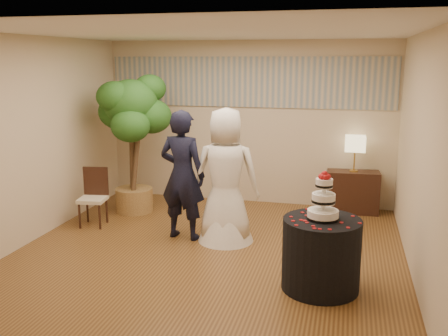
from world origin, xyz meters
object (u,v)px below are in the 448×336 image
(wedding_cake, at_px, (324,195))
(groom, at_px, (182,175))
(cake_table, at_px, (321,254))
(ficus_tree, at_px, (132,143))
(side_chair, at_px, (93,198))
(table_lamp, at_px, (355,154))
(console, at_px, (353,192))
(bride, at_px, (226,176))

(wedding_cake, bearing_deg, groom, 149.51)
(groom, distance_m, cake_table, 2.35)
(ficus_tree, height_order, side_chair, ficus_tree)
(table_lamp, bearing_deg, ficus_tree, -166.81)
(console, xyz_separation_m, ficus_tree, (-3.51, -0.82, 0.80))
(bride, height_order, side_chair, bride)
(groom, height_order, wedding_cake, groom)
(bride, distance_m, console, 2.54)
(groom, distance_m, side_chair, 1.57)
(cake_table, relative_size, ficus_tree, 0.37)
(bride, height_order, ficus_tree, ficus_tree)
(groom, bearing_deg, ficus_tree, -31.59)
(console, xyz_separation_m, table_lamp, (0.00, 0.00, 0.64))
(cake_table, relative_size, table_lamp, 1.46)
(cake_table, height_order, console, cake_table)
(bride, relative_size, cake_table, 2.19)
(table_lamp, relative_size, side_chair, 0.66)
(console, height_order, ficus_tree, ficus_tree)
(cake_table, height_order, table_lamp, table_lamp)
(bride, xyz_separation_m, console, (1.71, 1.78, -0.58))
(console, bearing_deg, cake_table, -100.95)
(bride, relative_size, side_chair, 2.13)
(groom, bearing_deg, console, -133.93)
(bride, xyz_separation_m, table_lamp, (1.71, 1.78, 0.05))
(bride, xyz_separation_m, cake_table, (1.37, -1.20, -0.53))
(groom, relative_size, table_lamp, 3.14)
(cake_table, bearing_deg, wedding_cake, 0.00)
(ficus_tree, bearing_deg, wedding_cake, -34.19)
(groom, xyz_separation_m, ficus_tree, (-1.19, 0.99, 0.24))
(cake_table, xyz_separation_m, ficus_tree, (-3.17, 2.15, 0.75))
(bride, bearing_deg, groom, -1.62)
(side_chair, bearing_deg, groom, -13.71)
(console, bearing_deg, groom, -146.47)
(wedding_cake, height_order, ficus_tree, ficus_tree)
(groom, xyz_separation_m, bride, (0.61, 0.03, 0.02))
(groom, distance_m, console, 3.00)
(groom, relative_size, cake_table, 2.14)
(groom, bearing_deg, wedding_cake, 157.60)
(bride, relative_size, console, 2.23)
(bride, xyz_separation_m, wedding_cake, (1.37, -1.20, 0.14))
(console, distance_m, table_lamp, 0.64)
(bride, relative_size, ficus_tree, 0.81)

